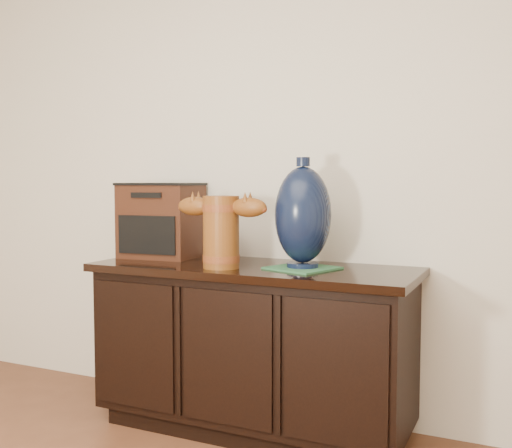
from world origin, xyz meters
The scene contains 6 objects.
sideboard centered at (0.00, 2.23, 0.39)m, with size 1.46×0.56×0.75m.
terracotta_vessel centered at (-0.09, 2.10, 0.93)m, with size 0.44×0.17×0.31m.
tv_radio centered at (-0.55, 2.32, 0.94)m, with size 0.39×0.32×0.37m.
green_mat centered at (0.24, 2.22, 0.76)m, with size 0.25×0.25×0.01m, color #2C633A.
lamp_base centered at (0.24, 2.22, 0.99)m, with size 0.31×0.31×0.47m.
spray_can centered at (-0.21, 2.38, 0.84)m, with size 0.06×0.06×0.17m.
Camera 1 is at (1.14, -0.18, 1.13)m, focal length 42.00 mm.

